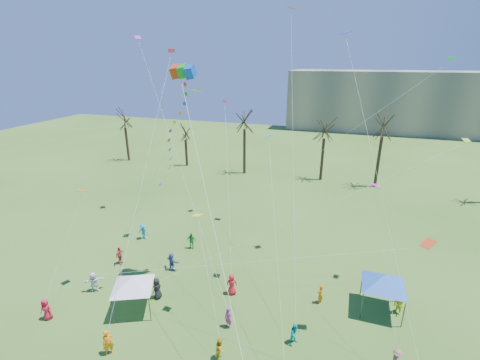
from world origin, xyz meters
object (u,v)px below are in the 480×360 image
(distant_building, at_px, (409,102))
(canopy_tent_white, at_px, (132,282))
(big_box_kite, at_px, (177,139))
(canopy_tent_blue, at_px, (384,280))

(distant_building, xyz_separation_m, canopy_tent_white, (-28.57, -78.10, -4.96))
(canopy_tent_white, bearing_deg, distant_building, 69.91)
(big_box_kite, relative_size, canopy_tent_blue, 4.91)
(distant_building, xyz_separation_m, big_box_kite, (-26.14, -74.43, 5.12))
(distant_building, height_order, canopy_tent_white, distant_building)
(distant_building, distance_m, canopy_tent_blue, 73.48)
(canopy_tent_white, distance_m, canopy_tent_blue, 18.51)
(big_box_kite, distance_m, canopy_tent_blue, 18.27)
(canopy_tent_white, bearing_deg, canopy_tent_blue, 17.61)
(canopy_tent_blue, bearing_deg, canopy_tent_white, -162.39)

